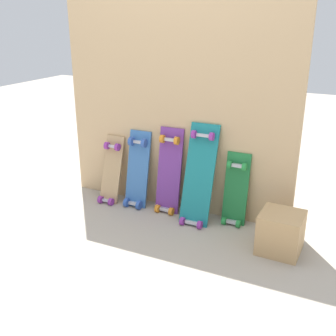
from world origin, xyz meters
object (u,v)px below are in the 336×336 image
(skateboard_teal, at_px, (198,179))
(skateboard_blue, at_px, (137,173))
(skateboard_natural, at_px, (111,174))
(skateboard_green, at_px, (235,194))
(skateboard_purple, at_px, (169,175))
(wooden_crate, at_px, (281,232))

(skateboard_teal, bearing_deg, skateboard_blue, 175.33)
(skateboard_natural, xyz_separation_m, skateboard_green, (1.06, 0.05, -0.00))
(skateboard_purple, relative_size, skateboard_teal, 0.91)
(skateboard_natural, distance_m, skateboard_purple, 0.52)
(wooden_crate, bearing_deg, skateboard_purple, 165.43)
(skateboard_purple, bearing_deg, skateboard_green, 1.79)
(skateboard_natural, bearing_deg, skateboard_green, 2.74)
(skateboard_teal, bearing_deg, wooden_crate, -15.59)
(skateboard_purple, bearing_deg, skateboard_natural, -176.28)
(skateboard_blue, bearing_deg, skateboard_natural, -175.12)
(skateboard_purple, xyz_separation_m, skateboard_green, (0.54, 0.02, -0.07))
(skateboard_natural, relative_size, skateboard_purple, 0.83)
(skateboard_blue, relative_size, skateboard_teal, 0.84)
(skateboard_natural, height_order, wooden_crate, skateboard_natural)
(skateboard_green, bearing_deg, wooden_crate, -33.41)
(wooden_crate, bearing_deg, skateboard_blue, 169.29)
(skateboard_blue, xyz_separation_m, skateboard_green, (0.82, 0.03, -0.04))
(skateboard_natural, distance_m, skateboard_blue, 0.24)
(skateboard_blue, xyz_separation_m, skateboard_purple, (0.28, 0.01, 0.03))
(skateboard_blue, distance_m, skateboard_green, 0.82)
(skateboard_green, height_order, wooden_crate, skateboard_green)
(skateboard_teal, bearing_deg, skateboard_natural, 178.21)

